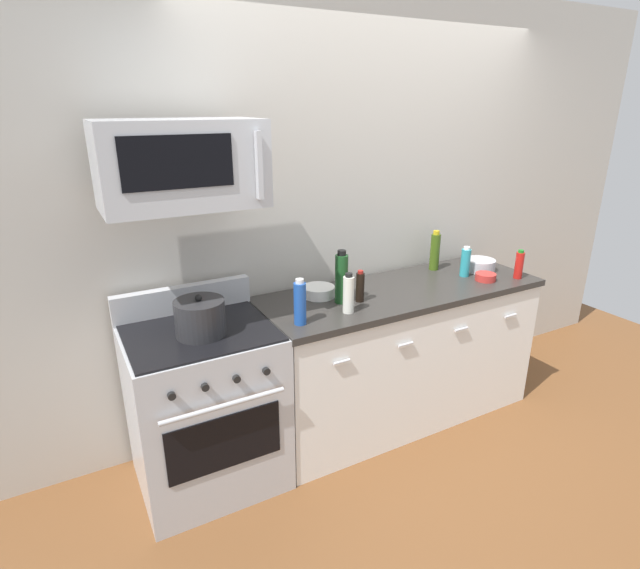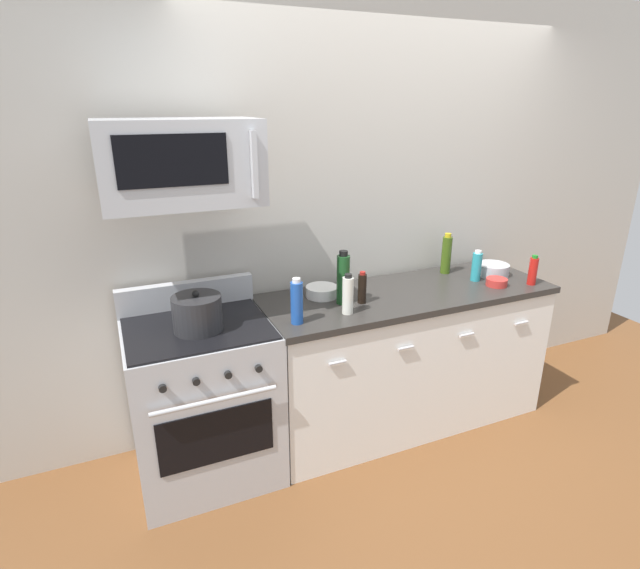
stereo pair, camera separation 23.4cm
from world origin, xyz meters
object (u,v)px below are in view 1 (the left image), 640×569
(bottle_olive_oil, at_px, (435,251))
(bottle_soda_blue, at_px, (300,303))
(range_oven, at_px, (206,406))
(bottle_dish_soap, at_px, (465,262))
(bowl_red_small, at_px, (486,277))
(bottle_soy_sauce_dark, at_px, (360,287))
(stockpot, at_px, (200,318))
(bowl_steel_prep, at_px, (479,265))
(bowl_white_ceramic, at_px, (319,291))
(bottle_vinegar_white, at_px, (348,294))
(microwave, at_px, (181,164))
(bottle_wine_green, at_px, (341,278))
(bottle_hot_sauce_red, at_px, (519,265))

(bottle_olive_oil, bearing_deg, bottle_soda_blue, -163.16)
(bottle_soda_blue, relative_size, bottle_olive_oil, 0.90)
(range_oven, xyz_separation_m, bottle_soda_blue, (0.49, -0.17, 0.57))
(bottle_dish_soap, xyz_separation_m, bowl_red_small, (0.06, -0.13, -0.07))
(bottle_soy_sauce_dark, relative_size, stockpot, 0.76)
(range_oven, distance_m, bottle_olive_oil, 1.83)
(stockpot, bearing_deg, bowl_red_small, -2.73)
(bowl_steel_prep, bearing_deg, bowl_white_ceramic, 175.35)
(bottle_vinegar_white, bearing_deg, bottle_soy_sauce_dark, 36.12)
(bottle_vinegar_white, distance_m, stockpot, 0.81)
(microwave, relative_size, bottle_vinegar_white, 3.25)
(range_oven, bearing_deg, bottle_soda_blue, -19.30)
(bottle_wine_green, bearing_deg, bowl_white_ceramic, 115.62)
(bottle_vinegar_white, xyz_separation_m, bowl_red_small, (1.07, 0.02, -0.08))
(bottle_olive_oil, distance_m, bowl_red_small, 0.39)
(bottle_hot_sauce_red, bearing_deg, bottle_olive_oil, 131.62)
(bottle_vinegar_white, relative_size, bowl_steel_prep, 1.08)
(range_oven, bearing_deg, bowl_white_ceramic, 9.45)
(bottle_soy_sauce_dark, bearing_deg, bottle_hot_sauce_red, -7.80)
(range_oven, height_order, bowl_white_ceramic, range_oven)
(bottle_soda_blue, distance_m, stockpot, 0.51)
(bottle_vinegar_white, distance_m, bottle_hot_sauce_red, 1.29)
(microwave, bearing_deg, bottle_vinegar_white, -14.57)
(bottle_olive_oil, xyz_separation_m, stockpot, (-1.72, -0.25, -0.04))
(bottle_hot_sauce_red, bearing_deg, bowl_white_ceramic, 165.48)
(bowl_white_ceramic, bearing_deg, bottle_olive_oil, 4.22)
(bottle_dish_soap, bearing_deg, range_oven, 179.71)
(bottle_olive_oil, height_order, bottle_hot_sauce_red, bottle_olive_oil)
(bottle_hot_sauce_red, distance_m, bowl_white_ceramic, 1.36)
(microwave, xyz_separation_m, bottle_dish_soap, (1.81, -0.05, -0.73))
(bottle_dish_soap, distance_m, bowl_red_small, 0.16)
(bottle_dish_soap, height_order, stockpot, stockpot)
(range_oven, bearing_deg, bottle_olive_oil, 6.57)
(bottle_wine_green, relative_size, bowl_white_ceramic, 1.63)
(bottle_olive_oil, xyz_separation_m, bottle_hot_sauce_red, (0.37, -0.41, -0.04))
(microwave, distance_m, bottle_olive_oil, 1.87)
(bottle_soda_blue, distance_m, bottle_dish_soap, 1.33)
(bowl_white_ceramic, height_order, stockpot, stockpot)
(microwave, xyz_separation_m, bottle_soy_sauce_dark, (0.94, -0.10, -0.74))
(bottle_soy_sauce_dark, distance_m, bowl_steel_prep, 1.05)
(microwave, xyz_separation_m, bowl_steel_prep, (1.99, -0.02, -0.79))
(bottle_soy_sauce_dark, distance_m, bottle_dish_soap, 0.87)
(range_oven, xyz_separation_m, bowl_steel_prep, (1.99, 0.03, 0.49))
(range_oven, xyz_separation_m, bowl_white_ceramic, (0.77, 0.13, 0.48))
(bottle_olive_oil, relative_size, bottle_wine_green, 0.88)
(bottle_dish_soap, xyz_separation_m, bottle_hot_sauce_red, (0.28, -0.20, -0.00))
(bottle_soy_sauce_dark, height_order, bottle_vinegar_white, bottle_vinegar_white)
(range_oven, xyz_separation_m, bottle_hot_sauce_red, (2.09, -0.21, 0.54))
(bottle_soy_sauce_dark, bearing_deg, bottle_olive_oil, 18.11)
(bowl_steel_prep, bearing_deg, bottle_dish_soap, -167.61)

